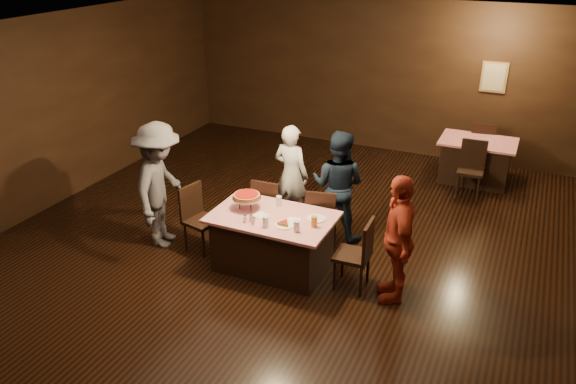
% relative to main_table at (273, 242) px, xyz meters
% --- Properties ---
extents(room, '(10.00, 10.04, 3.02)m').
position_rel_main_table_xyz_m(room, '(-0.13, 0.06, 1.75)').
color(room, black).
rests_on(room, ground).
extents(main_table, '(1.60, 1.00, 0.77)m').
position_rel_main_table_xyz_m(main_table, '(0.00, 0.00, 0.00)').
color(main_table, '#A60B1A').
rests_on(main_table, ground).
extents(back_table, '(1.30, 0.90, 0.77)m').
position_rel_main_table_xyz_m(back_table, '(2.05, 4.11, 0.00)').
color(back_table, red).
rests_on(back_table, ground).
extents(chair_far_left, '(0.44, 0.44, 0.95)m').
position_rel_main_table_xyz_m(chair_far_left, '(-0.40, 0.75, 0.09)').
color(chair_far_left, black).
rests_on(chair_far_left, ground).
extents(chair_far_right, '(0.50, 0.50, 0.95)m').
position_rel_main_table_xyz_m(chair_far_right, '(0.40, 0.75, 0.09)').
color(chair_far_right, black).
rests_on(chair_far_right, ground).
extents(chair_end_left, '(0.50, 0.50, 0.95)m').
position_rel_main_table_xyz_m(chair_end_left, '(-1.10, -0.00, 0.09)').
color(chair_end_left, black).
rests_on(chair_end_left, ground).
extents(chair_end_right, '(0.43, 0.43, 0.95)m').
position_rel_main_table_xyz_m(chair_end_right, '(1.10, -0.00, 0.09)').
color(chair_end_right, black).
rests_on(chair_end_right, ground).
extents(chair_back_near, '(0.44, 0.44, 0.95)m').
position_rel_main_table_xyz_m(chair_back_near, '(2.05, 3.41, 0.09)').
color(chair_back_near, black).
rests_on(chair_back_near, ground).
extents(chair_back_far, '(0.48, 0.48, 0.95)m').
position_rel_main_table_xyz_m(chair_back_far, '(2.05, 4.71, 0.09)').
color(chair_back_far, black).
rests_on(chair_back_far, ground).
extents(diner_white_jacket, '(0.62, 0.45, 1.56)m').
position_rel_main_table_xyz_m(diner_white_jacket, '(-0.33, 1.32, 0.40)').
color(diner_white_jacket, silver).
rests_on(diner_white_jacket, ground).
extents(diner_navy_hoodie, '(0.80, 0.62, 1.63)m').
position_rel_main_table_xyz_m(diner_navy_hoodie, '(0.48, 1.16, 0.43)').
color(diner_navy_hoodie, black).
rests_on(diner_navy_hoodie, ground).
extents(diner_grey_knit, '(0.95, 1.31, 1.82)m').
position_rel_main_table_xyz_m(diner_grey_knit, '(-1.70, -0.07, 0.52)').
color(diner_grey_knit, '#535257').
rests_on(diner_grey_knit, ground).
extents(diner_red_shirt, '(0.74, 1.03, 1.63)m').
position_rel_main_table_xyz_m(diner_red_shirt, '(1.64, 0.02, 0.43)').
color(diner_red_shirt, '#A6311E').
rests_on(diner_red_shirt, ground).
extents(pizza_stand, '(0.38, 0.38, 0.22)m').
position_rel_main_table_xyz_m(pizza_stand, '(-0.40, 0.05, 0.57)').
color(pizza_stand, black).
rests_on(pizza_stand, main_table).
extents(plate_with_slice, '(0.25, 0.25, 0.06)m').
position_rel_main_table_xyz_m(plate_with_slice, '(0.25, -0.18, 0.41)').
color(plate_with_slice, white).
rests_on(plate_with_slice, main_table).
extents(plate_empty, '(0.25, 0.25, 0.01)m').
position_rel_main_table_xyz_m(plate_empty, '(0.55, 0.15, 0.39)').
color(plate_empty, white).
rests_on(plate_empty, main_table).
extents(glass_front_left, '(0.08, 0.08, 0.14)m').
position_rel_main_table_xyz_m(glass_front_left, '(0.05, -0.30, 0.46)').
color(glass_front_left, silver).
rests_on(glass_front_left, main_table).
extents(glass_front_right, '(0.08, 0.08, 0.14)m').
position_rel_main_table_xyz_m(glass_front_right, '(0.45, -0.25, 0.46)').
color(glass_front_right, silver).
rests_on(glass_front_right, main_table).
extents(glass_amber, '(0.08, 0.08, 0.14)m').
position_rel_main_table_xyz_m(glass_amber, '(0.60, -0.05, 0.46)').
color(glass_amber, '#BF7F26').
rests_on(glass_amber, main_table).
extents(glass_back, '(0.08, 0.08, 0.14)m').
position_rel_main_table_xyz_m(glass_back, '(-0.05, 0.30, 0.46)').
color(glass_back, silver).
rests_on(glass_back, main_table).
extents(condiments, '(0.17, 0.10, 0.09)m').
position_rel_main_table_xyz_m(condiments, '(-0.18, -0.28, 0.43)').
color(condiments, silver).
rests_on(condiments, main_table).
extents(napkin_center, '(0.19, 0.19, 0.01)m').
position_rel_main_table_xyz_m(napkin_center, '(0.30, -0.00, 0.39)').
color(napkin_center, white).
rests_on(napkin_center, main_table).
extents(napkin_left, '(0.21, 0.21, 0.01)m').
position_rel_main_table_xyz_m(napkin_left, '(-0.15, -0.05, 0.39)').
color(napkin_left, white).
rests_on(napkin_left, main_table).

